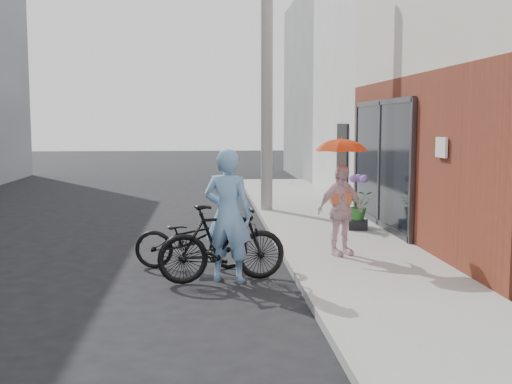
{
  "coord_description": "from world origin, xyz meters",
  "views": [
    {
      "loc": [
        -0.32,
        -9.08,
        2.2
      ],
      "look_at": [
        0.45,
        0.9,
        1.1
      ],
      "focal_mm": 45.0,
      "sensor_mm": 36.0,
      "label": 1
    }
  ],
  "objects": [
    {
      "name": "officer",
      "position": [
        -0.04,
        -0.38,
        0.92
      ],
      "size": [
        0.78,
        0.64,
        1.84
      ],
      "primitive_type": "imported",
      "rotation": [
        0.0,
        0.0,
        2.81
      ],
      "color": "#79A8D8",
      "rests_on": "ground"
    },
    {
      "name": "plaster_building",
      "position": [
        7.2,
        9.0,
        3.5
      ],
      "size": [
        8.0,
        6.0,
        7.0
      ],
      "primitive_type": "cube",
      "color": "white",
      "rests_on": "ground"
    },
    {
      "name": "curb",
      "position": [
        0.94,
        2.0,
        0.06
      ],
      "size": [
        0.12,
        24.0,
        0.12
      ],
      "primitive_type": "cube",
      "color": "#9E9E99",
      "rests_on": "ground"
    },
    {
      "name": "parasol",
      "position": [
        1.76,
        0.68,
        1.88
      ],
      "size": [
        0.78,
        0.78,
        0.69
      ],
      "primitive_type": "imported",
      "color": "#F3521C",
      "rests_on": "kimono_woman"
    },
    {
      "name": "planter",
      "position": [
        2.61,
        3.0,
        0.21
      ],
      "size": [
        0.43,
        0.43,
        0.18
      ],
      "primitive_type": "cube",
      "rotation": [
        0.0,
        0.0,
        -0.3
      ],
      "color": "black",
      "rests_on": "sidewalk"
    },
    {
      "name": "bike_left",
      "position": [
        -0.56,
        0.45,
        0.44
      ],
      "size": [
        1.75,
        0.77,
        0.89
      ],
      "primitive_type": "imported",
      "rotation": [
        0.0,
        0.0,
        1.46
      ],
      "color": "black",
      "rests_on": "ground"
    },
    {
      "name": "sidewalk",
      "position": [
        2.1,
        2.0,
        0.06
      ],
      "size": [
        2.2,
        24.0,
        0.12
      ],
      "primitive_type": "cube",
      "color": "#9A9994",
      "rests_on": "ground"
    },
    {
      "name": "potted_plant",
      "position": [
        2.61,
        3.0,
        0.59
      ],
      "size": [
        0.52,
        0.45,
        0.58
      ],
      "primitive_type": "imported",
      "color": "#30742E",
      "rests_on": "planter"
    },
    {
      "name": "utility_pole",
      "position": [
        1.1,
        6.0,
        3.5
      ],
      "size": [
        0.28,
        0.28,
        7.0
      ],
      "primitive_type": "cylinder",
      "color": "#9E9E99",
      "rests_on": "ground"
    },
    {
      "name": "east_building_far",
      "position": [
        7.2,
        16.0,
        3.5
      ],
      "size": [
        8.0,
        8.0,
        7.0
      ],
      "primitive_type": "cube",
      "color": "slate",
      "rests_on": "ground"
    },
    {
      "name": "kimono_woman",
      "position": [
        1.76,
        0.68,
        0.83
      ],
      "size": [
        0.9,
        0.66,
        1.42
      ],
      "primitive_type": "imported",
      "rotation": [
        0.0,
        0.0,
        0.43
      ],
      "color": "silver",
      "rests_on": "sidewalk"
    },
    {
      "name": "ground",
      "position": [
        0.0,
        0.0,
        0.0
      ],
      "size": [
        80.0,
        80.0,
        0.0
      ],
      "primitive_type": "plane",
      "color": "black",
      "rests_on": "ground"
    },
    {
      "name": "bike_right",
      "position": [
        -0.11,
        -0.39,
        0.54
      ],
      "size": [
        1.86,
        0.85,
        1.08
      ],
      "primitive_type": "imported",
      "rotation": [
        0.0,
        0.0,
        1.77
      ],
      "color": "black",
      "rests_on": "ground"
    }
  ]
}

